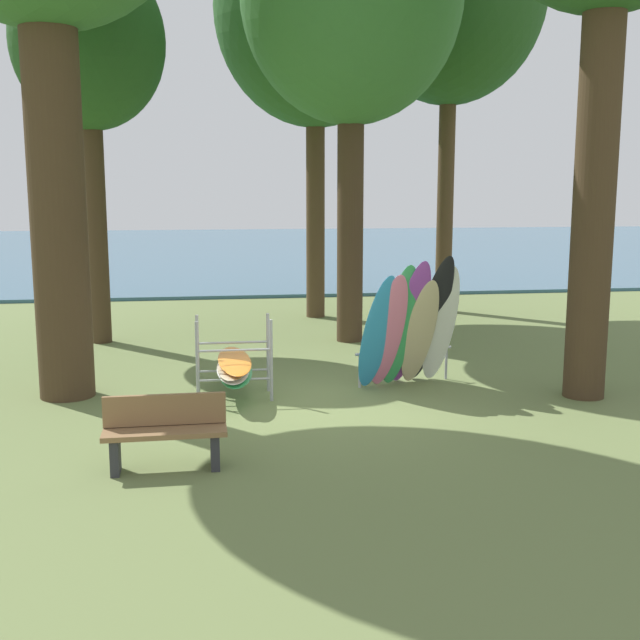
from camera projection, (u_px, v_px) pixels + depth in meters
The scene contains 7 objects.
ground_plane at pixel (319, 404), 11.80m from camera, with size 80.00×80.00×0.00m, color olive.
lake_water at pixel (238, 249), 40.54m from camera, with size 80.00×36.00×0.10m, color #38607A.
tree_far_left_back at pixel (88, 46), 15.54m from camera, with size 3.01×3.01×7.77m.
tree_deep_back at pixel (315, 10), 18.56m from camera, with size 4.78×4.78×10.10m.
leaning_board_pile at pixel (410, 327), 12.60m from camera, with size 1.81×1.35×2.18m.
board_storage_rack at pixel (234, 366), 12.13m from camera, with size 1.15×2.13×1.25m.
park_bench at pixel (165, 431), 9.05m from camera, with size 1.41×0.44×0.85m.
Camera 1 is at (-1.62, -11.31, 3.21)m, focal length 44.39 mm.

